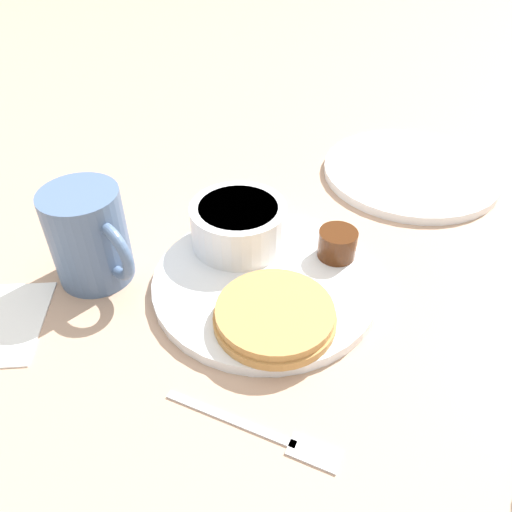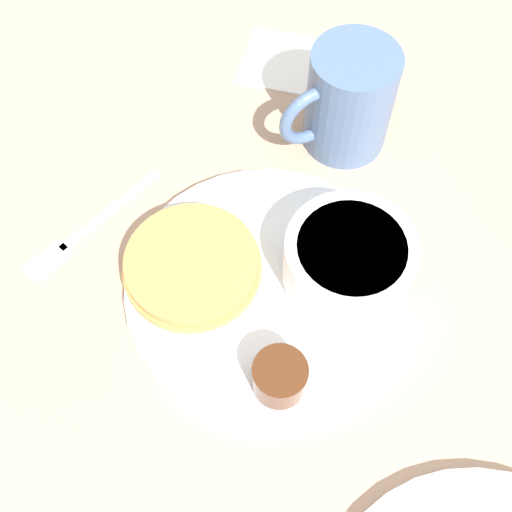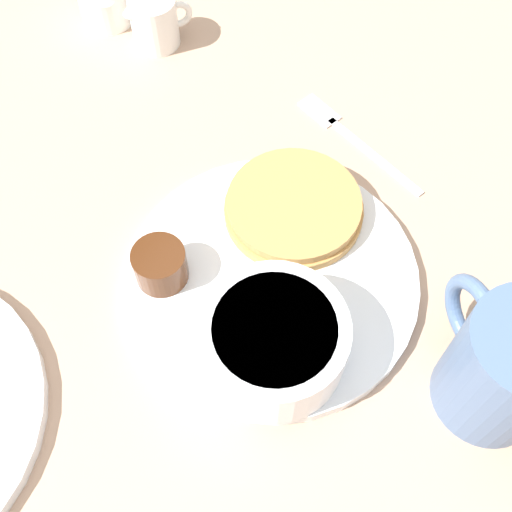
# 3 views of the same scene
# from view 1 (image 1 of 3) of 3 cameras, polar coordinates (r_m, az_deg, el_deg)

# --- Properties ---
(ground_plane) EXTENTS (4.00, 4.00, 0.00)m
(ground_plane) POSITION_cam_1_polar(r_m,az_deg,el_deg) (0.54, 1.04, -3.44)
(ground_plane) COLOR tan
(plate) EXTENTS (0.24, 0.24, 0.01)m
(plate) POSITION_cam_1_polar(r_m,az_deg,el_deg) (0.53, 1.04, -2.97)
(plate) COLOR white
(plate) RESTS_ON ground_plane
(pancake_stack) EXTENTS (0.12, 0.12, 0.02)m
(pancake_stack) POSITION_cam_1_polar(r_m,az_deg,el_deg) (0.48, 2.16, -6.78)
(pancake_stack) COLOR #B78447
(pancake_stack) RESTS_ON plate
(bowl) EXTENTS (0.11, 0.11, 0.05)m
(bowl) POSITION_cam_1_polar(r_m,az_deg,el_deg) (0.56, -2.02, 3.77)
(bowl) COLOR white
(bowl) RESTS_ON plate
(syrup_cup) EXTENTS (0.04, 0.04, 0.03)m
(syrup_cup) POSITION_cam_1_polar(r_m,az_deg,el_deg) (0.55, 9.27, 1.39)
(syrup_cup) COLOR #47230F
(syrup_cup) RESTS_ON plate
(butter_ramekin) EXTENTS (0.04, 0.04, 0.04)m
(butter_ramekin) POSITION_cam_1_polar(r_m,az_deg,el_deg) (0.59, -1.53, 4.19)
(butter_ramekin) COLOR white
(butter_ramekin) RESTS_ON plate
(coffee_mug) EXTENTS (0.09, 0.10, 0.10)m
(coffee_mug) POSITION_cam_1_polar(r_m,az_deg,el_deg) (0.54, -18.33, 2.27)
(coffee_mug) COLOR slate
(coffee_mug) RESTS_ON ground_plane
(fork) EXTENTS (0.06, 0.15, 0.00)m
(fork) POSITION_cam_1_polar(r_m,az_deg,el_deg) (0.42, 1.71, -19.74)
(fork) COLOR silver
(fork) RESTS_ON ground_plane
(napkin) EXTENTS (0.12, 0.10, 0.00)m
(napkin) POSITION_cam_1_polar(r_m,az_deg,el_deg) (0.56, -27.21, -6.78)
(napkin) COLOR white
(napkin) RESTS_ON ground_plane
(far_plate) EXTENTS (0.24, 0.24, 0.01)m
(far_plate) POSITION_cam_1_polar(r_m,az_deg,el_deg) (0.75, 17.21, 9.16)
(far_plate) COLOR white
(far_plate) RESTS_ON ground_plane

